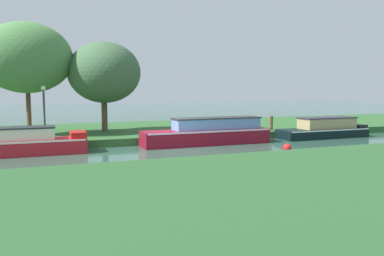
{
  "coord_description": "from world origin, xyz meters",
  "views": [
    {
      "loc": [
        -6.13,
        -17.41,
        2.95
      ],
      "look_at": [
        1.2,
        1.2,
        0.9
      ],
      "focal_mm": 36.17,
      "sensor_mm": 36.0,
      "label": 1
    }
  ],
  "objects_px": {
    "willow_tree_centre": "(104,73)",
    "maroon_barge": "(209,133)",
    "black_cruiser": "(325,129)",
    "willow_tree_left": "(26,58)",
    "channel_buoy": "(287,148)",
    "lamp_post": "(44,105)",
    "mooring_post_near": "(271,123)"
  },
  "relations": [
    {
      "from": "maroon_barge",
      "to": "willow_tree_centre",
      "type": "relative_size",
      "value": 1.33
    },
    {
      "from": "channel_buoy",
      "to": "willow_tree_left",
      "type": "bearing_deg",
      "value": 145.11
    },
    {
      "from": "willow_tree_centre",
      "to": "lamp_post",
      "type": "relative_size",
      "value": 1.94
    },
    {
      "from": "maroon_barge",
      "to": "channel_buoy",
      "type": "xyz_separation_m",
      "value": [
        2.36,
        -3.65,
        -0.42
      ]
    },
    {
      "from": "willow_tree_left",
      "to": "lamp_post",
      "type": "height_order",
      "value": "willow_tree_left"
    },
    {
      "from": "black_cruiser",
      "to": "channel_buoy",
      "type": "distance_m",
      "value": 6.42
    },
    {
      "from": "mooring_post_near",
      "to": "channel_buoy",
      "type": "height_order",
      "value": "mooring_post_near"
    },
    {
      "from": "willow_tree_left",
      "to": "mooring_post_near",
      "type": "xyz_separation_m",
      "value": [
        13.74,
        -2.66,
        -3.75
      ]
    },
    {
      "from": "maroon_barge",
      "to": "willow_tree_left",
      "type": "xyz_separation_m",
      "value": [
        -8.88,
        4.19,
        3.98
      ]
    },
    {
      "from": "maroon_barge",
      "to": "willow_tree_centre",
      "type": "xyz_separation_m",
      "value": [
        -4.78,
        4.14,
        3.25
      ]
    },
    {
      "from": "lamp_post",
      "to": "channel_buoy",
      "type": "xyz_separation_m",
      "value": [
        10.47,
        -6.4,
        -1.91
      ]
    },
    {
      "from": "black_cruiser",
      "to": "channel_buoy",
      "type": "bearing_deg",
      "value": -145.25
    },
    {
      "from": "willow_tree_left",
      "to": "mooring_post_near",
      "type": "height_order",
      "value": "willow_tree_left"
    },
    {
      "from": "black_cruiser",
      "to": "willow_tree_centre",
      "type": "height_order",
      "value": "willow_tree_centre"
    },
    {
      "from": "willow_tree_centre",
      "to": "channel_buoy",
      "type": "relative_size",
      "value": 13.36
    },
    {
      "from": "maroon_barge",
      "to": "lamp_post",
      "type": "relative_size",
      "value": 2.58
    },
    {
      "from": "black_cruiser",
      "to": "lamp_post",
      "type": "relative_size",
      "value": 2.14
    },
    {
      "from": "willow_tree_left",
      "to": "willow_tree_centre",
      "type": "height_order",
      "value": "willow_tree_left"
    },
    {
      "from": "channel_buoy",
      "to": "maroon_barge",
      "type": "bearing_deg",
      "value": 122.9
    },
    {
      "from": "willow_tree_centre",
      "to": "maroon_barge",
      "type": "bearing_deg",
      "value": -40.92
    },
    {
      "from": "black_cruiser",
      "to": "mooring_post_near",
      "type": "xyz_separation_m",
      "value": [
        -2.78,
        1.53,
        0.33
      ]
    },
    {
      "from": "black_cruiser",
      "to": "willow_tree_centre",
      "type": "distance_m",
      "value": 13.51
    },
    {
      "from": "willow_tree_left",
      "to": "lamp_post",
      "type": "xyz_separation_m",
      "value": [
        0.78,
        -1.44,
        -2.48
      ]
    },
    {
      "from": "maroon_barge",
      "to": "channel_buoy",
      "type": "relative_size",
      "value": 17.71
    },
    {
      "from": "black_cruiser",
      "to": "willow_tree_centre",
      "type": "relative_size",
      "value": 1.1
    },
    {
      "from": "black_cruiser",
      "to": "maroon_barge",
      "type": "bearing_deg",
      "value": 180.0
    },
    {
      "from": "willow_tree_centre",
      "to": "lamp_post",
      "type": "height_order",
      "value": "willow_tree_centre"
    },
    {
      "from": "mooring_post_near",
      "to": "lamp_post",
      "type": "bearing_deg",
      "value": 174.64
    },
    {
      "from": "black_cruiser",
      "to": "willow_tree_left",
      "type": "height_order",
      "value": "willow_tree_left"
    },
    {
      "from": "willow_tree_left",
      "to": "lamp_post",
      "type": "distance_m",
      "value": 2.97
    },
    {
      "from": "black_cruiser",
      "to": "willow_tree_centre",
      "type": "bearing_deg",
      "value": 161.54
    },
    {
      "from": "willow_tree_left",
      "to": "channel_buoy",
      "type": "xyz_separation_m",
      "value": [
        11.25,
        -7.84,
        -4.39
      ]
    }
  ]
}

